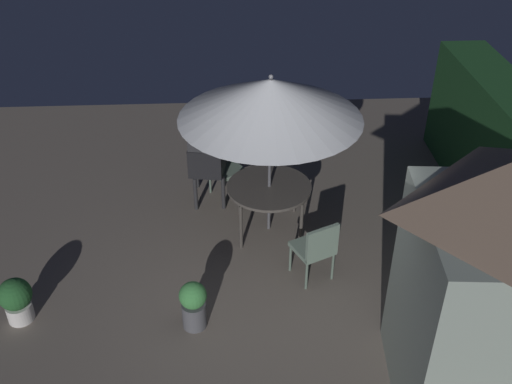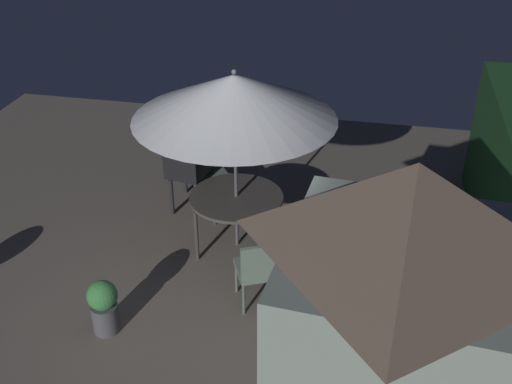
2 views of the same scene
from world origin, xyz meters
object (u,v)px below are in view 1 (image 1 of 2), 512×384
object	(u,v)px
patio_umbrella	(271,99)
patio_table	(269,190)
potted_plant_by_grill	(194,304)
chair_near_shed	(316,247)
bbq_grill	(208,151)
potted_plant_by_shed	(16,299)
garden_shed	(500,287)
chair_far_side	(224,164)

from	to	relation	value
patio_umbrella	patio_table	bearing A→B (deg)	1.79
patio_table	potted_plant_by_grill	bearing A→B (deg)	-28.62
patio_table	chair_near_shed	world-z (taller)	chair_near_shed
bbq_grill	potted_plant_by_shed	xyz separation A→B (m)	(2.51, -2.26, -0.52)
patio_table	potted_plant_by_grill	world-z (taller)	patio_table
garden_shed	potted_plant_by_shed	size ratio (longest dim) A/B	4.93
patio_umbrella	potted_plant_by_shed	distance (m)	3.94
patio_table	potted_plant_by_shed	xyz separation A→B (m)	(1.65, -3.12, -0.36)
chair_far_side	potted_plant_by_grill	world-z (taller)	chair_far_side
patio_table	chair_near_shed	bearing A→B (deg)	25.06
chair_far_side	potted_plant_by_shed	size ratio (longest dim) A/B	1.51
chair_near_shed	potted_plant_by_shed	size ratio (longest dim) A/B	1.51
patio_umbrella	chair_near_shed	size ratio (longest dim) A/B	2.70
patio_umbrella	bbq_grill	bearing A→B (deg)	-134.90
patio_umbrella	potted_plant_by_grill	world-z (taller)	patio_umbrella
potted_plant_by_grill	chair_near_shed	bearing A→B (deg)	115.98
garden_shed	patio_table	bearing A→B (deg)	-147.14
patio_table	patio_umbrella	bearing A→B (deg)	-178.21
patio_umbrella	chair_far_side	bearing A→B (deg)	-147.83
patio_umbrella	potted_plant_by_grill	distance (m)	2.74
garden_shed	patio_table	xyz separation A→B (m)	(-2.98, -1.92, -0.82)
patio_table	potted_plant_by_shed	world-z (taller)	patio_table
patio_table	potted_plant_by_shed	distance (m)	3.55
chair_near_shed	chair_far_side	size ratio (longest dim) A/B	1.00
patio_table	bbq_grill	xyz separation A→B (m)	(-0.86, -0.86, 0.17)
patio_umbrella	bbq_grill	size ratio (longest dim) A/B	2.02
bbq_grill	garden_shed	bearing A→B (deg)	35.99
potted_plant_by_shed	chair_near_shed	bearing A→B (deg)	98.38
chair_near_shed	chair_far_side	distance (m)	2.41
chair_near_shed	chair_far_side	world-z (taller)	same
garden_shed	patio_umbrella	world-z (taller)	garden_shed
patio_umbrella	chair_far_side	distance (m)	1.95
garden_shed	potted_plant_by_grill	world-z (taller)	garden_shed
patio_umbrella	potted_plant_by_grill	size ratio (longest dim) A/B	3.77
patio_table	patio_umbrella	world-z (taller)	patio_umbrella
patio_umbrella	bbq_grill	distance (m)	1.73
chair_far_side	chair_near_shed	bearing A→B (deg)	28.55
patio_umbrella	chair_far_side	xyz separation A→B (m)	(-1.01, -0.63, -1.55)
patio_umbrella	potted_plant_by_grill	bearing A→B (deg)	-28.62
garden_shed	patio_umbrella	distance (m)	3.59
bbq_grill	potted_plant_by_grill	world-z (taller)	bbq_grill
patio_umbrella	bbq_grill	world-z (taller)	patio_umbrella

